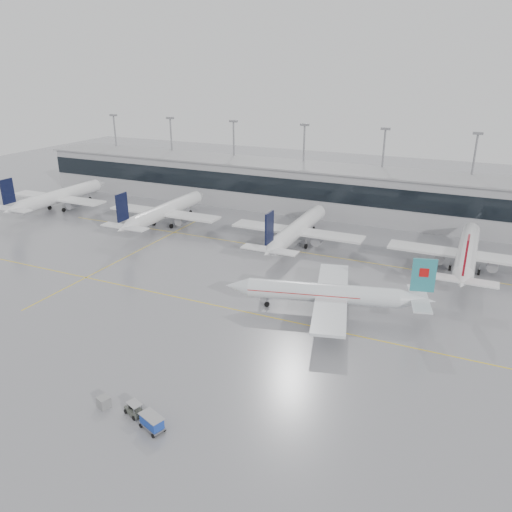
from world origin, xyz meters
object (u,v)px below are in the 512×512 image
at_px(baggage_tug, 134,410).
at_px(gse_unit, 104,402).
at_px(air_canada_jet, 330,294).
at_px(baggage_cart, 152,421).

bearing_deg(baggage_tug, gse_unit, -154.69).
distance_m(air_canada_jet, baggage_tug, 36.54).
height_order(air_canada_jet, baggage_cart, air_canada_jet).
bearing_deg(air_canada_jet, baggage_cart, 60.59).
relative_size(baggage_tug, gse_unit, 2.55).
bearing_deg(baggage_cart, gse_unit, -166.54).
relative_size(baggage_cart, gse_unit, 2.44).
relative_size(baggage_tug, baggage_cart, 1.05).
bearing_deg(baggage_tug, air_canada_jet, 88.85).
relative_size(air_canada_jet, gse_unit, 24.63).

